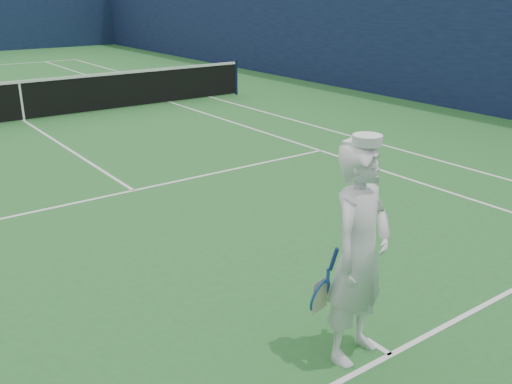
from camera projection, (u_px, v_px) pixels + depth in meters
ground at (24, 121)px, 14.20m from camera, size 80.00×80.00×0.00m
court_markings at (24, 121)px, 14.20m from camera, size 11.03×23.83×0.01m
windscreen_fence at (13, 38)px, 13.52m from camera, size 20.12×36.12×4.00m
tennis_net at (21, 99)px, 14.01m from camera, size 12.88×0.09×1.07m
tennis_player at (359, 254)px, 4.86m from camera, size 0.88×0.63×2.04m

